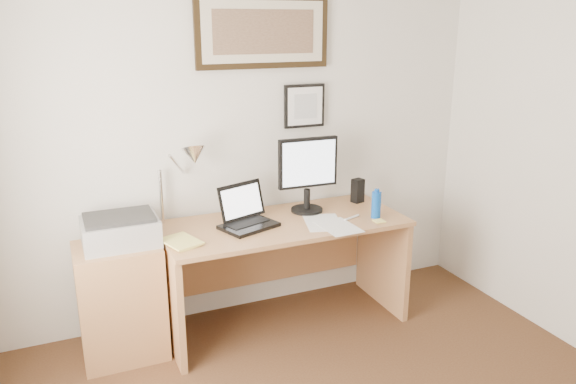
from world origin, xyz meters
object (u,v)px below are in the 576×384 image
book (168,246)px  desk (279,250)px  laptop (246,217)px  printer (120,230)px  side_cabinet (121,301)px  lcd_monitor (308,171)px  water_bottle (376,205)px

book → desk: bearing=15.7°
desk → laptop: size_ratio=3.99×
desk → printer: 1.08m
side_cabinet → printer: 0.46m
side_cabinet → lcd_monitor: size_ratio=1.40×
desk → laptop: bearing=-168.2°
water_bottle → laptop: size_ratio=0.45×
book → desk: size_ratio=0.15×
side_cabinet → water_bottle: (1.67, -0.22, 0.48)m
side_cabinet → water_bottle: size_ratio=4.05×
lcd_monitor → laptop: bearing=-169.3°
book → lcd_monitor: bearing=14.3°
water_bottle → book: bearing=178.6°
water_bottle → laptop: 0.87m
lcd_monitor → desk: bearing=-170.5°
water_bottle → lcd_monitor: size_ratio=0.35×
desk → printer: printer is taller
book → lcd_monitor: (1.02, 0.26, 0.28)m
lcd_monitor → printer: size_ratio=1.18×
side_cabinet → desk: desk is taller
book → printer: bearing=138.3°
water_bottle → lcd_monitor: lcd_monitor is taller
lcd_monitor → printer: bearing=-177.7°
book → desk: (0.80, 0.22, -0.24)m
water_bottle → lcd_monitor: 0.51m
laptop → lcd_monitor: (0.48, 0.09, 0.23)m
desk → printer: bearing=-179.3°
water_bottle → laptop: (-0.85, 0.20, -0.03)m
side_cabinet → lcd_monitor: bearing=3.2°
laptop → lcd_monitor: 0.54m
printer → water_bottle: bearing=-8.5°
side_cabinet → book: book is taller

